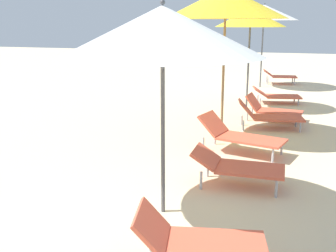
{
  "coord_description": "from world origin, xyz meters",
  "views": [
    {
      "loc": [
        2.09,
        6.72,
        2.32
      ],
      "look_at": [
        0.51,
        11.59,
        1.01
      ],
      "focal_mm": 43.51,
      "sensor_mm": 36.0,
      "label": 1
    }
  ],
  "objects_px": {
    "umbrella_sixth": "(251,18)",
    "lounger_farthest_shoreside": "(279,76)",
    "lounger_fifth_inland": "(240,135)",
    "umbrella_fifth": "(226,3)",
    "lounger_fifth_shoreside": "(269,115)",
    "umbrella_fourth": "(163,31)",
    "lounger_sixth_inland": "(272,109)",
    "umbrella_farthest": "(264,13)",
    "lounger_fourth_inland": "(197,241)",
    "lounger_fourth_shoreside": "(237,166)",
    "lounger_sixth_shoreside": "(276,95)"
  },
  "relations": [
    {
      "from": "umbrella_sixth",
      "to": "lounger_farthest_shoreside",
      "type": "height_order",
      "value": "umbrella_sixth"
    },
    {
      "from": "umbrella_sixth",
      "to": "lounger_fifth_inland",
      "type": "bearing_deg",
      "value": -84.47
    },
    {
      "from": "umbrella_fifth",
      "to": "umbrella_sixth",
      "type": "distance_m",
      "value": 3.1
    },
    {
      "from": "lounger_fifth_shoreside",
      "to": "lounger_fifth_inland",
      "type": "distance_m",
      "value": 1.98
    },
    {
      "from": "umbrella_fourth",
      "to": "umbrella_fifth",
      "type": "height_order",
      "value": "umbrella_fifth"
    },
    {
      "from": "lounger_sixth_inland",
      "to": "umbrella_farthest",
      "type": "bearing_deg",
      "value": 104.41
    },
    {
      "from": "umbrella_sixth",
      "to": "lounger_farthest_shoreside",
      "type": "relative_size",
      "value": 2.05
    },
    {
      "from": "lounger_fourth_inland",
      "to": "lounger_farthest_shoreside",
      "type": "bearing_deg",
      "value": 77.3
    },
    {
      "from": "lounger_fourth_inland",
      "to": "lounger_fifth_inland",
      "type": "distance_m",
      "value": 3.76
    },
    {
      "from": "lounger_fifth_shoreside",
      "to": "lounger_fifth_inland",
      "type": "height_order",
      "value": "lounger_fifth_inland"
    },
    {
      "from": "lounger_fifth_shoreside",
      "to": "lounger_farthest_shoreside",
      "type": "relative_size",
      "value": 1.14
    },
    {
      "from": "umbrella_fifth",
      "to": "lounger_farthest_shoreside",
      "type": "distance_m",
      "value": 8.53
    },
    {
      "from": "umbrella_fourth",
      "to": "umbrella_sixth",
      "type": "relative_size",
      "value": 0.94
    },
    {
      "from": "lounger_fourth_shoreside",
      "to": "lounger_sixth_inland",
      "type": "distance_m",
      "value": 4.38
    },
    {
      "from": "lounger_fifth_inland",
      "to": "umbrella_farthest",
      "type": "height_order",
      "value": "umbrella_farthest"
    },
    {
      "from": "umbrella_fourth",
      "to": "lounger_fifth_shoreside",
      "type": "distance_m",
      "value": 5.1
    },
    {
      "from": "umbrella_sixth",
      "to": "lounger_fourth_shoreside",
      "type": "bearing_deg",
      "value": -84.09
    },
    {
      "from": "lounger_sixth_shoreside",
      "to": "umbrella_fourth",
      "type": "bearing_deg",
      "value": -109.21
    },
    {
      "from": "umbrella_sixth",
      "to": "umbrella_farthest",
      "type": "xyz_separation_m",
      "value": [
        -0.03,
        4.06,
        0.22
      ]
    },
    {
      "from": "umbrella_fifth",
      "to": "umbrella_fourth",
      "type": "bearing_deg",
      "value": -90.86
    },
    {
      "from": "lounger_fourth_inland",
      "to": "umbrella_sixth",
      "type": "relative_size",
      "value": 0.5
    },
    {
      "from": "umbrella_sixth",
      "to": "umbrella_farthest",
      "type": "bearing_deg",
      "value": 90.37
    },
    {
      "from": "lounger_fifth_shoreside",
      "to": "lounger_sixth_shoreside",
      "type": "bearing_deg",
      "value": 78.7
    },
    {
      "from": "lounger_fourth_shoreside",
      "to": "umbrella_sixth",
      "type": "bearing_deg",
      "value": 93.97
    },
    {
      "from": "lounger_fourth_inland",
      "to": "lounger_fifth_shoreside",
      "type": "distance_m",
      "value": 5.71
    },
    {
      "from": "lounger_sixth_inland",
      "to": "umbrella_farthest",
      "type": "height_order",
      "value": "umbrella_farthest"
    },
    {
      "from": "lounger_sixth_shoreside",
      "to": "lounger_sixth_inland",
      "type": "relative_size",
      "value": 1.07
    },
    {
      "from": "umbrella_fifth",
      "to": "lounger_sixth_shoreside",
      "type": "height_order",
      "value": "umbrella_fifth"
    },
    {
      "from": "lounger_fourth_shoreside",
      "to": "lounger_fourth_inland",
      "type": "xyz_separation_m",
      "value": [
        -0.05,
        -2.17,
        -0.01
      ]
    },
    {
      "from": "lounger_sixth_shoreside",
      "to": "lounger_sixth_inland",
      "type": "bearing_deg",
      "value": -101.63
    },
    {
      "from": "umbrella_fourth",
      "to": "umbrella_farthest",
      "type": "bearing_deg",
      "value": 89.23
    },
    {
      "from": "lounger_fourth_shoreside",
      "to": "lounger_sixth_inland",
      "type": "xyz_separation_m",
      "value": [
        0.18,
        4.38,
        -0.03
      ]
    },
    {
      "from": "umbrella_fourth",
      "to": "umbrella_sixth",
      "type": "distance_m",
      "value": 6.72
    },
    {
      "from": "lounger_fourth_shoreside",
      "to": "lounger_fifth_shoreside",
      "type": "relative_size",
      "value": 0.88
    },
    {
      "from": "umbrella_fifth",
      "to": "umbrella_sixth",
      "type": "relative_size",
      "value": 1.11
    },
    {
      "from": "umbrella_sixth",
      "to": "umbrella_farthest",
      "type": "relative_size",
      "value": 0.92
    },
    {
      "from": "lounger_fifth_shoreside",
      "to": "lounger_sixth_inland",
      "type": "height_order",
      "value": "lounger_fifth_shoreside"
    },
    {
      "from": "umbrella_fourth",
      "to": "lounger_sixth_shoreside",
      "type": "xyz_separation_m",
      "value": [
        0.9,
        7.75,
        -1.98
      ]
    },
    {
      "from": "lounger_fourth_inland",
      "to": "umbrella_fifth",
      "type": "xyz_separation_m",
      "value": [
        -0.65,
        4.69,
        2.38
      ]
    },
    {
      "from": "umbrella_fifth",
      "to": "lounger_fifth_inland",
      "type": "bearing_deg",
      "value": -61.62
    },
    {
      "from": "umbrella_fourth",
      "to": "lounger_fourth_shoreside",
      "type": "relative_size",
      "value": 1.92
    },
    {
      "from": "umbrella_fourth",
      "to": "lounger_farthest_shoreside",
      "type": "relative_size",
      "value": 1.93
    },
    {
      "from": "lounger_sixth_shoreside",
      "to": "umbrella_farthest",
      "type": "bearing_deg",
      "value": 91.33
    },
    {
      "from": "lounger_fifth_inland",
      "to": "umbrella_farthest",
      "type": "bearing_deg",
      "value": 106.25
    },
    {
      "from": "umbrella_fifth",
      "to": "lounger_fifth_inland",
      "type": "relative_size",
      "value": 1.86
    },
    {
      "from": "lounger_fifth_shoreside",
      "to": "lounger_sixth_shoreside",
      "type": "distance_m",
      "value": 3.11
    },
    {
      "from": "lounger_sixth_inland",
      "to": "umbrella_farthest",
      "type": "distance_m",
      "value": 5.84
    },
    {
      "from": "umbrella_farthest",
      "to": "lounger_fifth_inland",
      "type": "bearing_deg",
      "value": -87.06
    },
    {
      "from": "umbrella_fifth",
      "to": "lounger_fourth_shoreside",
      "type": "bearing_deg",
      "value": -74.54
    },
    {
      "from": "lounger_fifth_inland",
      "to": "lounger_farthest_shoreside",
      "type": "xyz_separation_m",
      "value": [
        0.21,
        9.1,
        -0.02
      ]
    }
  ]
}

